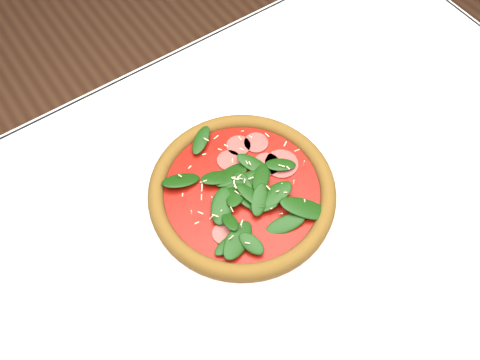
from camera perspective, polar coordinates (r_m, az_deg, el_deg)
ground at (r=1.53m, az=1.81°, el=-17.58°), size 6.00×6.00×0.00m
dining_table at (r=0.91m, az=2.93°, el=-8.10°), size 1.21×0.81×0.75m
plate at (r=0.84m, az=0.22°, el=-1.74°), size 0.34×0.34×0.01m
pizza at (r=0.82m, az=0.22°, el=-1.08°), size 0.38×0.38×0.04m
saucer_far at (r=1.10m, az=12.41°, el=15.69°), size 0.13×0.13×0.01m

